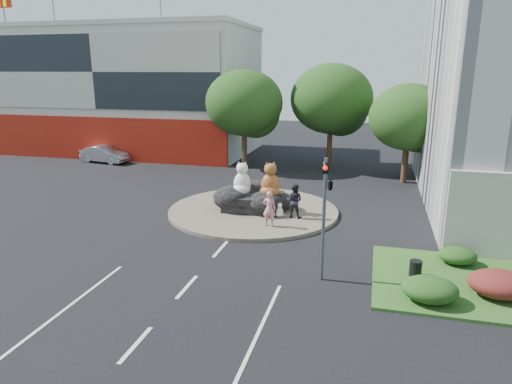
# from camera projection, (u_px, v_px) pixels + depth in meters

# --- Properties ---
(ground) EXTENTS (120.00, 120.00, 0.00)m
(ground) POSITION_uv_depth(u_px,v_px,m) (187.00, 287.00, 17.80)
(ground) COLOR black
(ground) RESTS_ON ground
(roundabout_island) EXTENTS (10.00, 10.00, 0.20)m
(roundabout_island) POSITION_uv_depth(u_px,v_px,m) (253.00, 210.00, 27.11)
(roundabout_island) COLOR brown
(roundabout_island) RESTS_ON ground
(rock_plinth) EXTENTS (3.20, 2.60, 0.90)m
(rock_plinth) POSITION_uv_depth(u_px,v_px,m) (253.00, 202.00, 26.97)
(rock_plinth) COLOR black
(rock_plinth) RESTS_ON roundabout_island
(shophouse_block) EXTENTS (25.20, 12.30, 17.40)m
(shophouse_block) POSITION_uv_depth(u_px,v_px,m) (129.00, 90.00, 46.67)
(shophouse_block) COLOR beige
(shophouse_block) RESTS_ON ground
(grass_verge) EXTENTS (10.00, 6.00, 0.12)m
(grass_verge) POSITION_uv_depth(u_px,v_px,m) (505.00, 287.00, 17.65)
(grass_verge) COLOR #274D19
(grass_verge) RESTS_ON ground
(tree_left) EXTENTS (6.46, 6.46, 8.27)m
(tree_left) POSITION_uv_depth(u_px,v_px,m) (245.00, 106.00, 38.00)
(tree_left) COLOR #382314
(tree_left) RESTS_ON ground
(tree_mid) EXTENTS (6.84, 6.84, 8.76)m
(tree_mid) POSITION_uv_depth(u_px,v_px,m) (332.00, 102.00, 38.08)
(tree_mid) COLOR #382314
(tree_mid) RESTS_ON ground
(tree_right) EXTENTS (5.70, 5.70, 7.30)m
(tree_right) POSITION_uv_depth(u_px,v_px,m) (409.00, 120.00, 33.11)
(tree_right) COLOR #382314
(tree_right) RESTS_ON ground
(hedge_near_green) EXTENTS (2.00, 1.60, 0.90)m
(hedge_near_green) POSITION_uv_depth(u_px,v_px,m) (430.00, 289.00, 16.38)
(hedge_near_green) COLOR #183C13
(hedge_near_green) RESTS_ON grass_verge
(hedge_red) EXTENTS (2.20, 1.76, 0.99)m
(hedge_red) POSITION_uv_depth(u_px,v_px,m) (499.00, 284.00, 16.69)
(hedge_red) COLOR #451B12
(hedge_red) RESTS_ON grass_verge
(hedge_back_green) EXTENTS (1.60, 1.28, 0.72)m
(hedge_back_green) POSITION_uv_depth(u_px,v_px,m) (458.00, 256.00, 19.59)
(hedge_back_green) COLOR #183C13
(hedge_back_green) RESTS_ON grass_verge
(traffic_light) EXTENTS (0.44, 1.24, 5.00)m
(traffic_light) POSITION_uv_depth(u_px,v_px,m) (327.00, 193.00, 17.48)
(traffic_light) COLOR #595B60
(traffic_light) RESTS_ON ground
(street_lamp) EXTENTS (2.34, 0.22, 8.06)m
(street_lamp) POSITION_uv_depth(u_px,v_px,m) (511.00, 152.00, 20.95)
(street_lamp) COLOR #595B60
(street_lamp) RESTS_ON ground
(cat_white) EXTENTS (1.25, 1.10, 1.98)m
(cat_white) POSITION_uv_depth(u_px,v_px,m) (242.00, 178.00, 26.57)
(cat_white) COLOR silver
(cat_white) RESTS_ON rock_plinth
(cat_tabby) EXTENTS (1.56, 1.46, 2.09)m
(cat_tabby) POSITION_uv_depth(u_px,v_px,m) (270.00, 179.00, 26.04)
(cat_tabby) COLOR #AE5924
(cat_tabby) RESTS_ON rock_plinth
(kitten_calico) EXTENTS (0.62, 0.57, 0.85)m
(kitten_calico) POSITION_uv_depth(u_px,v_px,m) (226.00, 205.00, 26.39)
(kitten_calico) COLOR silver
(kitten_calico) RESTS_ON roundabout_island
(kitten_white) EXTENTS (0.65, 0.63, 0.82)m
(kitten_white) POSITION_uv_depth(u_px,v_px,m) (280.00, 210.00, 25.56)
(kitten_white) COLOR white
(kitten_white) RESTS_ON roundabout_island
(pedestrian_pink) EXTENTS (0.70, 0.47, 1.91)m
(pedestrian_pink) POSITION_uv_depth(u_px,v_px,m) (269.00, 209.00, 23.90)
(pedestrian_pink) COLOR #C68085
(pedestrian_pink) RESTS_ON roundabout_island
(pedestrian_dark) EXTENTS (1.03, 0.86, 1.92)m
(pedestrian_dark) POSITION_uv_depth(u_px,v_px,m) (294.00, 201.00, 25.33)
(pedestrian_dark) COLOR black
(pedestrian_dark) RESTS_ON roundabout_island
(parked_car) EXTENTS (4.80, 2.32, 1.52)m
(parked_car) POSITION_uv_depth(u_px,v_px,m) (105.00, 154.00, 41.39)
(parked_car) COLOR #9D9EA4
(parked_car) RESTS_ON ground
(litter_bin) EXTENTS (0.56, 0.56, 0.65)m
(litter_bin) POSITION_uv_depth(u_px,v_px,m) (415.00, 268.00, 18.44)
(litter_bin) COLOR black
(litter_bin) RESTS_ON grass_verge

